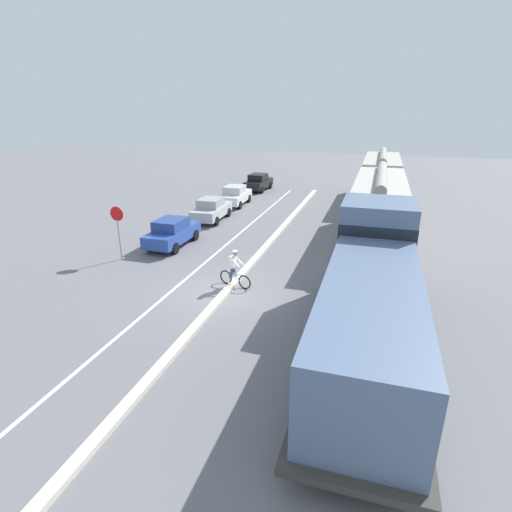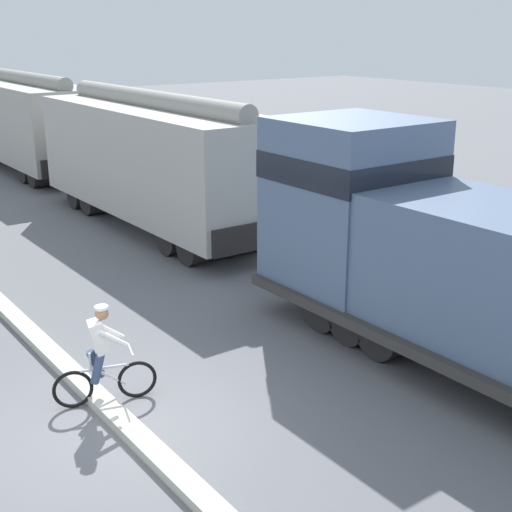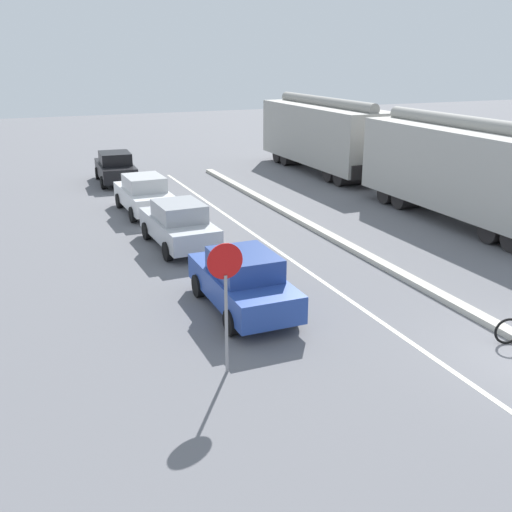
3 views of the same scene
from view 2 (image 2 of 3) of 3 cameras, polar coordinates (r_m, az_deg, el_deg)
ground_plane at (r=11.67m, az=-10.74°, el=-13.14°), size 120.00×120.00×0.00m
median_curb at (r=16.77m, az=-19.69°, el=-3.71°), size 0.36×36.00×0.16m
locomotive at (r=12.91m, az=18.37°, el=-1.84°), size 3.10×11.61×4.20m
hopper_car_lead at (r=21.93m, az=-8.12°, el=7.53°), size 2.90×10.60×4.18m
hopper_car_middle at (r=32.54m, az=-17.98°, el=10.19°), size 2.90×10.60×4.18m
cyclist at (r=11.97m, az=-12.18°, el=-7.96°), size 1.66×0.64×1.71m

